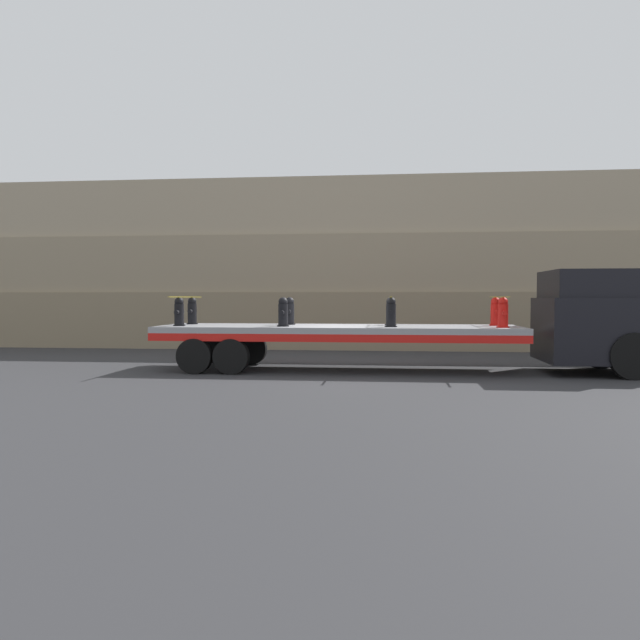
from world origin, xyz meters
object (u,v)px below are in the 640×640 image
Objects in this scene: fire_hydrant_black_near_0 at (179,312)px; fire_hydrant_red_near_3 at (503,313)px; truck_cab at (599,321)px; fire_hydrant_black_near_1 at (283,312)px; flatbed_trailer at (316,334)px; fire_hydrant_black_far_1 at (290,311)px; fire_hydrant_black_far_0 at (192,311)px; fire_hydrant_black_near_2 at (391,313)px; fire_hydrant_black_far_2 at (391,312)px; fire_hydrant_red_far_3 at (495,312)px.

fire_hydrant_black_near_0 and fire_hydrant_red_near_3 have the same top height.
truck_cab reaches higher than fire_hydrant_black_near_1.
fire_hydrant_red_near_3 is (4.88, -0.57, 0.59)m from flatbed_trailer.
fire_hydrant_black_far_1 is 5.81m from fire_hydrant_red_near_3.
truck_cab reaches higher than fire_hydrant_black_near_0.
fire_hydrant_black_far_1 reaches higher than flatbed_trailer.
flatbed_trailer is 12.52× the size of fire_hydrant_red_near_3.
flatbed_trailer is at bearing 8.75° from fire_hydrant_black_near_0.
fire_hydrant_black_far_0 is 2.85m from fire_hydrant_black_far_1.
fire_hydrant_black_far_1 is at bearing 145.46° from flatbed_trailer.
fire_hydrant_black_far_1 and fire_hydrant_black_near_2 have the same top height.
fire_hydrant_black_far_2 is at bearing 11.22° from fire_hydrant_black_near_0.
fire_hydrant_red_near_3 is (-2.54, -0.57, 0.21)m from truck_cab.
fire_hydrant_black_far_1 is at bearing 176.08° from truck_cab.
fire_hydrant_black_near_0 and fire_hydrant_black_far_2 have the same top height.
truck_cab reaches higher than flatbed_trailer.
truck_cab is 8.27m from fire_hydrant_black_far_1.
truck_cab is 3.56× the size of fire_hydrant_black_near_2.
fire_hydrant_red_far_3 is at bearing 0.00° from fire_hydrant_black_far_1.
fire_hydrant_black_near_1 is (-0.82, -0.57, 0.59)m from flatbed_trailer.
flatbed_trailer is 3.76m from fire_hydrant_black_near_0.
flatbed_trailer is 4.95m from fire_hydrant_red_near_3.
flatbed_trailer is at bearing -8.75° from fire_hydrant_black_far_0.
fire_hydrant_black_near_0 is at bearing 180.00° from fire_hydrant_black_near_2.
fire_hydrant_black_far_1 is 2.85m from fire_hydrant_black_far_2.
fire_hydrant_black_far_0 and fire_hydrant_black_far_1 have the same top height.
fire_hydrant_black_far_2 is (-5.39, 0.57, 0.21)m from truck_cab.
flatbed_trailer is at bearing 164.43° from fire_hydrant_black_near_2.
truck_cab reaches higher than fire_hydrant_red_far_3.
fire_hydrant_black_near_0 and fire_hydrant_black_near_1 have the same top height.
fire_hydrant_black_near_2 is at bearing -174.02° from truck_cab.
fire_hydrant_black_far_0 is (-11.09, 0.57, 0.21)m from truck_cab.
fire_hydrant_red_near_3 is (5.70, 0.00, 0.00)m from fire_hydrant_black_near_1.
fire_hydrant_red_near_3 is at bearing -6.61° from flatbed_trailer.
fire_hydrant_red_far_3 is (5.70, 1.13, 0.00)m from fire_hydrant_black_near_1.
fire_hydrant_black_far_2 is at bearing 90.00° from fire_hydrant_black_near_2.
fire_hydrant_red_near_3 is at bearing -90.00° from fire_hydrant_red_far_3.
fire_hydrant_black_near_1 is 1.00× the size of fire_hydrant_black_far_2.
fire_hydrant_red_near_3 is at bearing 0.00° from fire_hydrant_black_near_1.
flatbed_trailer is (-7.42, 0.00, -0.38)m from truck_cab.
fire_hydrant_black_near_1 is at bearing -90.00° from fire_hydrant_black_far_1.
fire_hydrant_red_near_3 and fire_hydrant_red_far_3 have the same top height.
fire_hydrant_black_far_1 is (0.00, 1.13, 0.00)m from fire_hydrant_black_near_1.
fire_hydrant_black_near_0 and fire_hydrant_black_far_0 have the same top height.
fire_hydrant_black_near_2 is 1.00× the size of fire_hydrant_red_far_3.
flatbed_trailer is 12.52× the size of fire_hydrant_black_far_2.
fire_hydrant_red_near_3 is at bearing 0.00° from fire_hydrant_black_near_0.
fire_hydrant_black_near_2 is 2.85m from fire_hydrant_red_near_3.
fire_hydrant_black_near_2 is at bearing -15.57° from flatbed_trailer.
flatbed_trailer is 4.95m from fire_hydrant_red_far_3.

